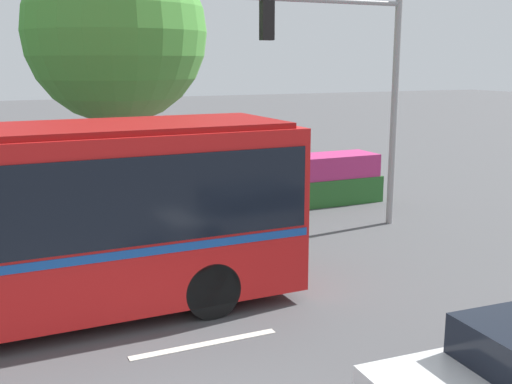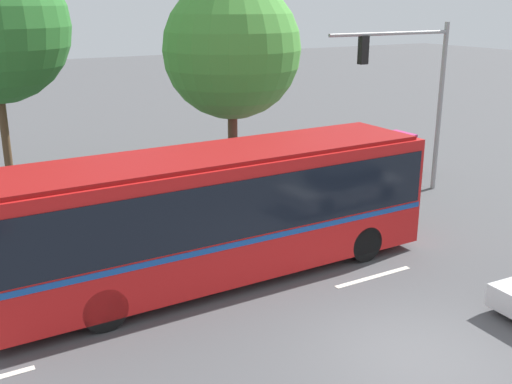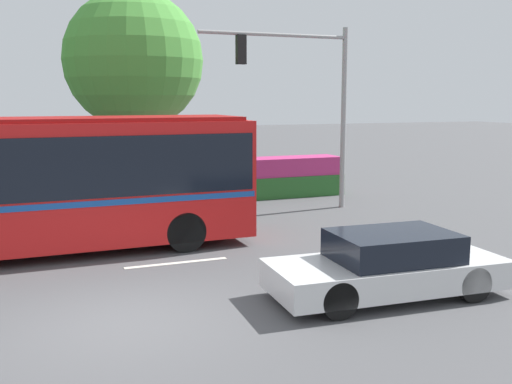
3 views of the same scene
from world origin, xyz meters
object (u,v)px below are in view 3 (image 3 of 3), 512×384
object	(u,v)px
sedan_foreground	(388,266)
traffic_light_pole	(311,89)
city_bus	(12,179)
street_tree_centre	(134,61)

from	to	relation	value
sedan_foreground	traffic_light_pole	size ratio (longest dim) A/B	0.76
city_bus	traffic_light_pole	world-z (taller)	traffic_light_pole
sedan_foreground	traffic_light_pole	bearing A→B (deg)	-104.20
city_bus	sedan_foreground	bearing A→B (deg)	-41.66
sedan_foreground	street_tree_centre	bearing A→B (deg)	-76.32
sedan_foreground	street_tree_centre	distance (m)	13.84
city_bus	street_tree_centre	world-z (taller)	street_tree_centre
street_tree_centre	city_bus	bearing A→B (deg)	-120.81
traffic_light_pole	street_tree_centre	distance (m)	6.69
traffic_light_pole	street_tree_centre	xyz separation A→B (m)	(-5.11, 4.19, 1.05)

